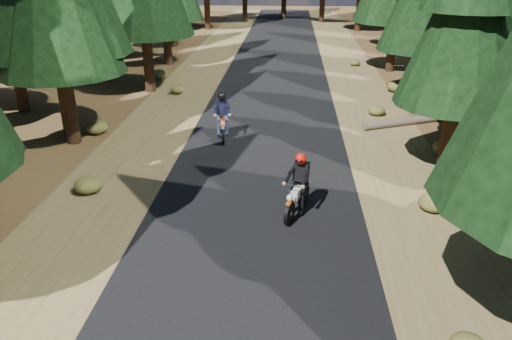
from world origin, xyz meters
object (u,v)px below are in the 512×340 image
at_px(rider_follow, 222,124).
at_px(log_far, 504,198).
at_px(log_near, 413,121).
at_px(rider_lead, 297,195).

bearing_deg(rider_follow, log_far, 142.48).
xyz_separation_m(log_near, log_far, (1.06, -7.10, -0.04)).
bearing_deg(log_far, rider_lead, -146.06).
height_order(log_near, rider_lead, rider_lead).
distance_m(log_near, rider_lead, 9.60).
xyz_separation_m(rider_lead, rider_follow, (-2.83, 5.92, 0.02)).
distance_m(log_near, rider_follow, 8.10).
height_order(log_near, rider_follow, rider_follow).
bearing_deg(log_far, log_near, 121.72).
height_order(log_far, rider_follow, rider_follow).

